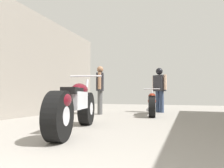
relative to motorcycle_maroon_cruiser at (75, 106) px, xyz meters
The scene contains 6 objects.
ground_plane 1.43m from the motorcycle_maroon_cruiser, 57.21° to the left, with size 18.94×18.94×0.00m, color gray.
garage_partition_left 3.04m from the motorcycle_maroon_cruiser, 155.83° to the left, with size 0.08×8.68×3.19m, color gray.
motorcycle_maroon_cruiser is the anchor object (origin of this frame).
motorcycle_black_naked 3.34m from the motorcycle_maroon_cruiser, 76.92° to the left, with size 0.60×1.83×0.85m.
mechanic_in_blue 3.20m from the motorcycle_maroon_cruiser, 106.59° to the left, with size 0.36×0.63×1.58m.
mechanic_with_helmet 4.57m from the motorcycle_maroon_cruiser, 79.31° to the left, with size 0.59×0.44×1.63m.
Camera 1 is at (1.02, -0.09, 0.60)m, focal length 31.58 mm.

